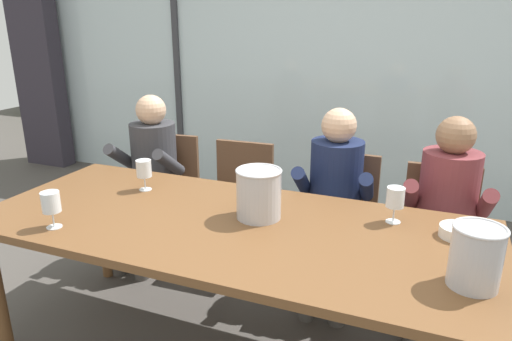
% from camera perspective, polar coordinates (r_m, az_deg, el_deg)
% --- Properties ---
extents(ground, '(14.00, 14.00, 0.00)m').
position_cam_1_polar(ground, '(3.40, 4.19, -11.56)').
color(ground, '#4C4742').
extents(window_glass_panel, '(7.64, 0.03, 2.60)m').
position_cam_1_polar(window_glass_panel, '(4.38, 10.63, 12.87)').
color(window_glass_panel, silver).
rests_on(window_glass_panel, ground).
extents(window_mullion_left, '(0.06, 0.06, 2.60)m').
position_cam_1_polar(window_mullion_left, '(5.00, -9.66, 13.55)').
color(window_mullion_left, '#38383D').
rests_on(window_mullion_left, ground).
extents(hillside_vineyard, '(13.64, 2.40, 1.46)m').
position_cam_1_polar(hillside_vineyard, '(8.02, 15.83, 10.70)').
color(hillside_vineyard, '#386633').
rests_on(hillside_vineyard, ground).
extents(curtain_heavy_drape, '(0.56, 0.20, 2.60)m').
position_cam_1_polar(curtain_heavy_drape, '(5.98, -25.38, 12.83)').
color(curtain_heavy_drape, '#332D38').
rests_on(curtain_heavy_drape, ground).
extents(dining_table, '(2.44, 1.02, 0.76)m').
position_cam_1_polar(dining_table, '(2.25, -3.37, -7.88)').
color(dining_table, brown).
rests_on(dining_table, ground).
extents(chair_near_curtain, '(0.49, 0.49, 0.87)m').
position_cam_1_polar(chair_near_curtain, '(3.51, -10.83, -1.81)').
color(chair_near_curtain, brown).
rests_on(chair_near_curtain, ground).
extents(chair_left_of_center, '(0.46, 0.46, 0.87)m').
position_cam_1_polar(chair_left_of_center, '(3.25, -2.02, -3.11)').
color(chair_left_of_center, brown).
rests_on(chair_left_of_center, ground).
extents(chair_center, '(0.44, 0.44, 0.87)m').
position_cam_1_polar(chair_center, '(3.04, 10.45, -4.99)').
color(chair_center, brown).
rests_on(chair_center, ground).
extents(chair_right_of_center, '(0.47, 0.47, 0.87)m').
position_cam_1_polar(chair_right_of_center, '(2.96, 21.53, -6.68)').
color(chair_right_of_center, brown).
rests_on(chair_right_of_center, ground).
extents(person_charcoal_jacket, '(0.47, 0.62, 1.18)m').
position_cam_1_polar(person_charcoal_jacket, '(3.36, -13.00, 0.21)').
color(person_charcoal_jacket, '#38383D').
rests_on(person_charcoal_jacket, ground).
extents(person_navy_polo, '(0.49, 0.63, 1.18)m').
position_cam_1_polar(person_navy_polo, '(2.84, 9.54, -2.87)').
color(person_navy_polo, '#192347').
rests_on(person_navy_polo, ground).
extents(person_maroon_top, '(0.46, 0.61, 1.18)m').
position_cam_1_polar(person_maroon_top, '(2.79, 22.33, -4.44)').
color(person_maroon_top, brown).
rests_on(person_maroon_top, ground).
extents(ice_bucket_primary, '(0.22, 0.22, 0.24)m').
position_cam_1_polar(ice_bucket_primary, '(2.22, 0.34, -2.79)').
color(ice_bucket_primary, '#B7B7BC').
rests_on(ice_bucket_primary, dining_table).
extents(ice_bucket_secondary, '(0.19, 0.19, 0.23)m').
position_cam_1_polar(ice_bucket_secondary, '(1.84, 25.42, -9.45)').
color(ice_bucket_secondary, '#B7B7BC').
rests_on(ice_bucket_secondary, dining_table).
extents(tasting_bowl, '(0.16, 0.16, 0.05)m').
position_cam_1_polar(tasting_bowl, '(2.24, 23.55, -6.92)').
color(tasting_bowl, silver).
rests_on(tasting_bowl, dining_table).
extents(wine_glass_by_left_taster, '(0.08, 0.08, 0.17)m').
position_cam_1_polar(wine_glass_by_left_taster, '(2.26, 16.74, -3.37)').
color(wine_glass_by_left_taster, silver).
rests_on(wine_glass_by_left_taster, dining_table).
extents(wine_glass_near_bucket, '(0.08, 0.08, 0.17)m').
position_cam_1_polar(wine_glass_near_bucket, '(2.31, -23.89, -3.75)').
color(wine_glass_near_bucket, silver).
rests_on(wine_glass_near_bucket, dining_table).
extents(wine_glass_center_pour, '(0.08, 0.08, 0.17)m').
position_cam_1_polar(wine_glass_center_pour, '(2.65, -13.61, 0.17)').
color(wine_glass_center_pour, silver).
rests_on(wine_glass_center_pour, dining_table).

